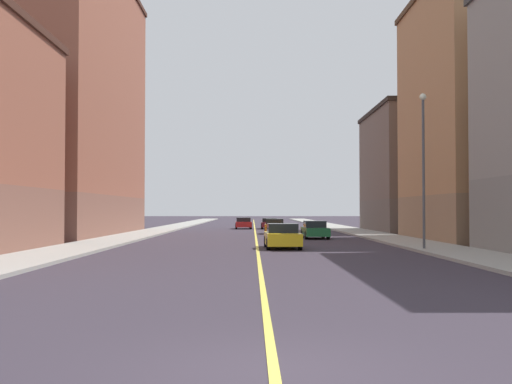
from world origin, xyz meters
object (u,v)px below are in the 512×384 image
(building_right_midblock, at_px, (52,100))
(car_orange, at_px, (275,226))
(building_left_mid, at_px, (503,114))
(car_green, at_px, (315,230))
(street_lamp_left_near, at_px, (423,156))
(car_maroon, at_px, (269,223))
(car_red, at_px, (243,223))
(car_yellow, at_px, (282,237))
(building_left_far, at_px, (431,170))

(building_right_midblock, relative_size, car_orange, 6.37)
(building_left_mid, relative_size, car_green, 4.05)
(street_lamp_left_near, height_order, car_orange, street_lamp_left_near)
(car_orange, bearing_deg, building_right_midblock, -170.49)
(building_right_midblock, distance_m, car_maroon, 28.30)
(car_green, relative_size, car_red, 0.97)
(car_orange, height_order, car_yellow, car_yellow)
(car_green, bearing_deg, car_maroon, 96.83)
(street_lamp_left_near, relative_size, car_orange, 2.07)
(car_yellow, bearing_deg, car_red, 94.36)
(car_maroon, bearing_deg, building_right_midblock, -137.22)
(building_left_far, relative_size, street_lamp_left_near, 1.85)
(building_left_far, xyz_separation_m, car_green, (-13.01, -14.16, -5.44))
(building_left_mid, bearing_deg, car_orange, 141.40)
(building_left_far, distance_m, car_green, 19.98)
(car_maroon, distance_m, car_orange, 14.50)
(building_left_mid, height_order, car_maroon, building_left_mid)
(street_lamp_left_near, xyz_separation_m, car_red, (-10.06, 38.02, -4.39))
(building_left_far, distance_m, car_red, 21.77)
(building_left_far, height_order, street_lamp_left_near, building_left_far)
(car_green, height_order, car_red, car_green)
(car_orange, xyz_separation_m, car_red, (-3.04, 14.66, -0.03))
(building_right_midblock, relative_size, car_yellow, 5.72)
(car_yellow, bearing_deg, building_left_mid, 27.41)
(car_orange, bearing_deg, car_maroon, 90.32)
(car_yellow, height_order, car_red, car_yellow)
(car_orange, bearing_deg, building_left_mid, -38.60)
(building_left_mid, relative_size, building_right_midblock, 0.71)
(building_left_mid, distance_m, building_right_midblock, 36.31)
(car_maroon, relative_size, car_red, 1.00)
(car_maroon, relative_size, car_green, 1.03)
(building_right_midblock, bearing_deg, car_red, 47.84)
(building_left_mid, height_order, building_right_midblock, building_right_midblock)
(building_left_mid, bearing_deg, car_red, 124.60)
(building_left_mid, distance_m, car_green, 15.83)
(car_yellow, relative_size, car_red, 0.97)
(car_maroon, bearing_deg, car_yellow, -90.40)
(car_maroon, bearing_deg, car_red, 176.85)
(car_orange, height_order, car_green, car_orange)
(building_left_mid, distance_m, car_maroon, 32.45)
(car_green, xyz_separation_m, car_red, (-5.78, 23.70, -0.01))
(building_left_mid, bearing_deg, building_left_far, 90.00)
(street_lamp_left_near, xyz_separation_m, car_green, (-4.29, 14.31, -4.39))
(building_left_far, relative_size, car_orange, 3.82)
(building_left_far, height_order, car_yellow, building_left_far)
(building_left_far, distance_m, car_yellow, 31.07)
(building_left_far, xyz_separation_m, street_lamp_left_near, (-8.73, -28.47, -1.05))
(building_right_midblock, distance_m, street_lamp_left_near, 33.73)
(car_maroon, bearing_deg, car_orange, -89.68)
(street_lamp_left_near, xyz_separation_m, car_orange, (-7.02, 23.35, -4.36))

